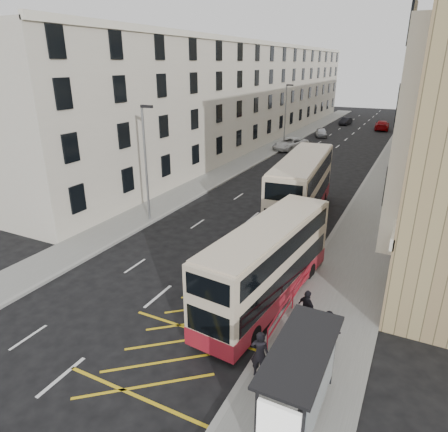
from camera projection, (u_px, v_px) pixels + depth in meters
The scene contains 20 objects.
ground at pixel (100, 344), 16.19m from camera, with size 200.00×200.00×0.00m, color black.
pavement_right at pixel (388, 182), 37.86m from camera, with size 4.00×120.00×0.15m, color slate.
pavement_left at pixel (239, 165), 44.34m from camera, with size 3.00×120.00×0.15m, color slate.
kerb_right at pixel (366, 180), 38.69m from camera, with size 0.25×120.00×0.15m, color gray.
kerb_left at pixel (252, 166), 43.71m from camera, with size 0.25×120.00×0.15m, color gray.
road_markings at pixel (336, 148), 53.75m from camera, with size 10.00×110.00×0.01m, color silver, non-canonical shape.
terrace_left at pixel (247, 94), 57.44m from camera, with size 9.18×79.00×13.25m.
bus_shelter at pixel (301, 377), 11.61m from camera, with size 1.65×4.25×2.70m.
guard_railing at pixel (293, 295), 18.07m from camera, with size 0.06×6.56×1.01m.
street_lamp_near at pixel (146, 158), 27.20m from camera, with size 0.93×0.18×8.00m.
street_lamp_far at pixel (286, 112), 52.24m from camera, with size 0.93×0.18×8.00m.
double_decker_front at pixel (268, 264), 18.47m from camera, with size 3.21×9.99×3.91m.
double_decker_rear at pixel (301, 188), 28.44m from camera, with size 3.67×11.70×4.59m.
pedestrian_near at pixel (260, 354), 14.06m from camera, with size 0.68×0.45×1.87m, color black.
pedestrian_mid at pixel (329, 333), 15.15m from camera, with size 0.90×0.70×1.86m, color black.
pedestrian_far at pixel (307, 309), 16.81m from camera, with size 1.00×0.41×1.70m, color black.
white_van at pixel (290, 144), 52.33m from camera, with size 2.59×5.62×1.56m, color silver.
car_silver at pixel (321, 132), 61.56m from camera, with size 1.58×3.93×1.34m, color #B9BBC1.
car_dark at pixel (346, 121), 73.67m from camera, with size 1.38×3.97×1.31m, color black.
car_red at pixel (382, 125), 67.70m from camera, with size 2.21×5.44×1.58m, color #8E0306.
Camera 1 is at (10.43, -9.59, 10.68)m, focal length 32.00 mm.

